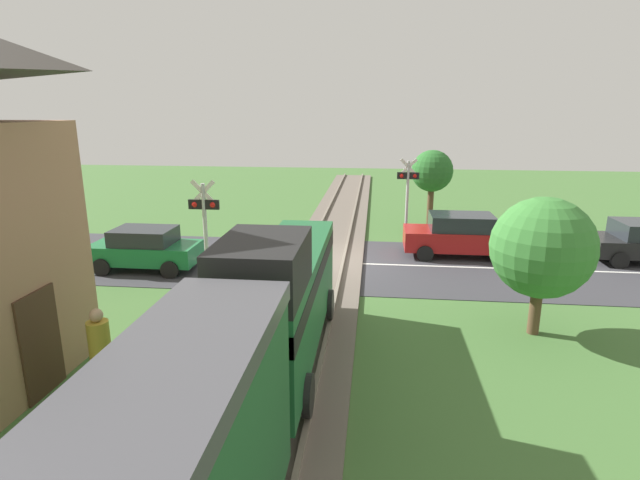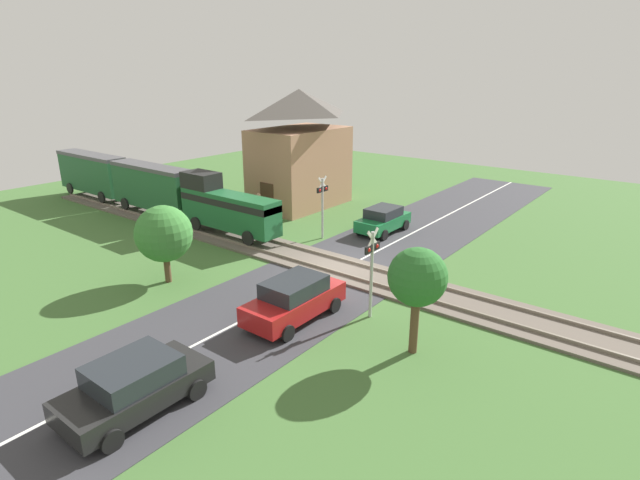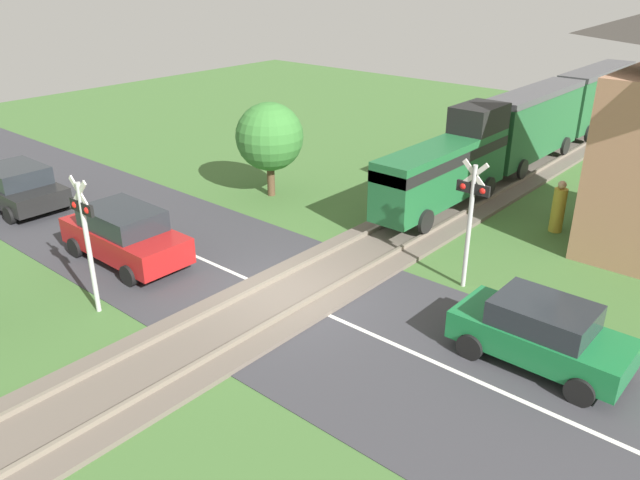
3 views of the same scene
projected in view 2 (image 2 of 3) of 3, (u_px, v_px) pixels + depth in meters
The scene contains 14 objects.
ground_plane at pixel (342, 270), 23.20m from camera, with size 60.00×60.00×0.00m, color #426B33.
road_surface at pixel (342, 270), 23.20m from camera, with size 48.00×6.40×0.02m.
track_bed at pixel (342, 268), 23.18m from camera, with size 2.80×48.00×0.24m.
train at pixel (149, 187), 31.24m from camera, with size 1.58×20.86×3.18m.
car_near_crossing at pixel (294, 299), 18.36m from camera, with size 4.18×1.87×1.62m.
car_far_side at pixel (383, 219), 28.29m from camera, with size 3.64×1.79×1.47m.
car_behind_queue at pixel (135, 385), 13.45m from camera, with size 3.97×2.06×1.49m.
crossing_signal_west_approach at pixel (372, 262), 18.11m from camera, with size 0.90×0.18×3.47m.
crossing_signal_east_approach at pixel (322, 199), 26.86m from camera, with size 0.90×0.18×3.47m.
station_building at pixel (300, 151), 33.07m from camera, with size 6.95×4.46×7.66m.
pedestrian_by_station at pixel (259, 208), 30.69m from camera, with size 0.42×0.42×1.69m.
tree_by_station at pixel (333, 161), 38.70m from camera, with size 2.17×2.17×3.17m.
tree_roadside_hedge at pixel (164, 234), 21.22m from camera, with size 2.44×2.44×3.43m.
tree_beyond_track at pixel (417, 278), 15.63m from camera, with size 1.89×1.89×3.62m.
Camera 2 is at (-17.56, -12.44, 8.84)m, focal length 28.00 mm.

